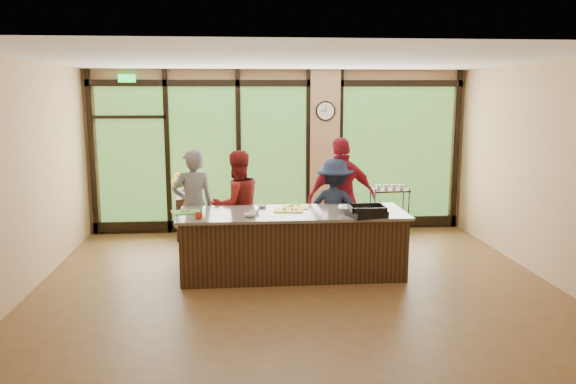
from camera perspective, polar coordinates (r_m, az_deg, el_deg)
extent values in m
plane|color=brown|center=(7.89, 0.67, -9.04)|extent=(7.00, 7.00, 0.00)
plane|color=silver|center=(7.47, 0.72, 13.27)|extent=(7.00, 7.00, 0.00)
plane|color=tan|center=(10.50, -0.93, 4.15)|extent=(7.00, 0.00, 7.00)
plane|color=tan|center=(7.99, -25.16, 1.32)|extent=(0.00, 6.00, 6.00)
plane|color=tan|center=(8.61, 24.57, 1.93)|extent=(0.00, 6.00, 6.00)
cube|color=tan|center=(10.53, 3.73, 4.15)|extent=(0.55, 0.12, 3.00)
cube|color=black|center=(10.39, -0.93, 10.99)|extent=(6.90, 0.08, 0.12)
cube|color=black|center=(10.68, -0.89, -3.26)|extent=(6.90, 0.08, 0.20)
cube|color=#19D83F|center=(10.51, -16.05, 11.04)|extent=(0.30, 0.04, 0.14)
cube|color=#2B6021|center=(10.63, -15.62, 3.58)|extent=(1.20, 0.02, 2.50)
cube|color=#2B6021|center=(10.47, -8.60, 3.75)|extent=(1.20, 0.02, 2.50)
cube|color=#2B6021|center=(10.47, -1.46, 3.86)|extent=(1.20, 0.02, 2.50)
cube|color=#2B6021|center=(10.87, 11.03, 3.90)|extent=(2.10, 0.02, 2.50)
cube|color=black|center=(10.76, -19.32, 3.73)|extent=(0.08, 0.08, 3.00)
cube|color=black|center=(10.51, -12.16, 3.93)|extent=(0.08, 0.08, 3.00)
cube|color=black|center=(10.42, -5.03, 4.07)|extent=(0.08, 0.08, 3.00)
cube|color=black|center=(10.50, 2.10, 4.15)|extent=(0.08, 0.08, 3.00)
cube|color=black|center=(10.59, 5.33, 4.16)|extent=(0.08, 0.08, 3.00)
cube|color=black|center=(11.21, 16.74, 4.11)|extent=(0.08, 0.08, 3.00)
cube|color=#321E10|center=(8.04, 0.46, -5.38)|extent=(3.10, 1.00, 0.88)
cube|color=#6C6359|center=(7.93, 0.47, -2.18)|extent=(3.20, 1.10, 0.04)
cylinder|color=black|center=(10.41, 3.83, 8.22)|extent=(0.36, 0.04, 0.36)
cylinder|color=white|center=(10.40, 3.84, 8.22)|extent=(0.31, 0.01, 0.31)
cube|color=black|center=(10.39, 3.85, 8.49)|extent=(0.01, 0.00, 0.11)
cube|color=black|center=(10.38, 3.57, 8.22)|extent=(0.09, 0.00, 0.01)
imported|color=slate|center=(8.69, -9.59, -1.39)|extent=(0.73, 0.58, 1.75)
imported|color=maroon|center=(8.75, -5.20, -1.36)|extent=(1.02, 0.92, 1.71)
imported|color=maroon|center=(8.86, 5.47, -0.58)|extent=(1.18, 0.67, 1.90)
imported|color=#1A223A|center=(8.80, 4.73, -1.73)|extent=(1.15, 0.88, 1.58)
cube|color=black|center=(7.70, 8.02, -2.18)|extent=(0.56, 0.48, 0.08)
imported|color=silver|center=(7.94, 6.35, -1.76)|extent=(0.41, 0.41, 0.09)
cube|color=#448F34|center=(8.03, -10.33, -2.01)|extent=(0.45, 0.37, 0.01)
cube|color=yellow|center=(8.27, 0.87, -1.50)|extent=(0.45, 0.39, 0.01)
cube|color=yellow|center=(8.01, 0.10, -1.87)|extent=(0.45, 0.36, 0.01)
imported|color=white|center=(7.63, -3.85, -2.35)|extent=(0.21, 0.21, 0.05)
imported|color=white|center=(7.84, -3.39, -2.04)|extent=(0.15, 0.15, 0.04)
imported|color=white|center=(8.24, -2.64, -1.47)|extent=(0.17, 0.17, 0.03)
imported|color=#B22911|center=(7.59, -9.05, -2.39)|extent=(0.11, 0.11, 0.08)
cube|color=#321E10|center=(10.12, -10.17, -2.67)|extent=(0.41, 0.41, 0.76)
imported|color=olive|center=(10.02, -10.26, 0.17)|extent=(0.30, 0.30, 0.26)
cube|color=#321E10|center=(10.50, 10.18, -3.34)|extent=(0.71, 0.43, 0.03)
cube|color=#321E10|center=(10.37, 10.29, 0.18)|extent=(0.71, 0.43, 0.03)
cylinder|color=black|center=(10.20, 8.79, -2.18)|extent=(0.02, 0.02, 0.88)
cylinder|color=black|center=(10.37, 12.14, -2.09)|extent=(0.02, 0.02, 0.88)
cylinder|color=black|center=(10.54, 8.34, -1.77)|extent=(0.02, 0.02, 0.88)
cylinder|color=black|center=(10.70, 11.60, -1.70)|extent=(0.02, 0.02, 0.88)
imported|color=silver|center=(10.31, 9.15, 0.49)|extent=(0.10, 0.10, 0.09)
imported|color=silver|center=(10.35, 9.94, 0.50)|extent=(0.10, 0.10, 0.09)
imported|color=silver|center=(10.38, 10.72, 0.51)|extent=(0.10, 0.10, 0.09)
imported|color=silver|center=(10.42, 11.44, 0.52)|extent=(0.10, 0.10, 0.09)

